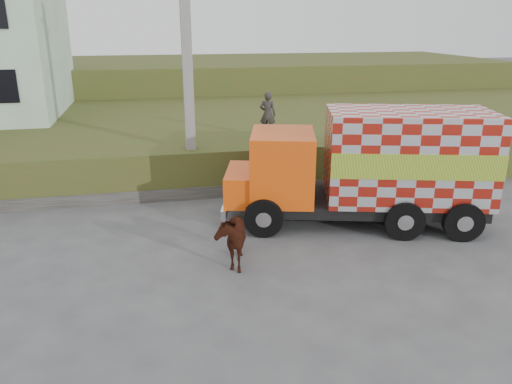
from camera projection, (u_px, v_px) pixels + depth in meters
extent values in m
plane|color=#474749|center=(250.00, 250.00, 12.28)|extent=(120.00, 120.00, 0.00)
cube|color=#39501A|center=(205.00, 135.00, 21.30)|extent=(40.00, 12.00, 1.50)
cube|color=#39501A|center=(184.00, 84.00, 32.17)|extent=(40.00, 12.00, 3.00)
cube|color=#595651|center=(162.00, 194.00, 15.72)|extent=(16.00, 0.50, 0.40)
cube|color=gray|center=(188.00, 68.00, 15.05)|extent=(0.30, 0.30, 8.00)
cube|color=black|center=(362.00, 202.00, 13.81)|extent=(6.61, 3.58, 0.32)
cube|color=#E54A0C|center=(282.00, 166.00, 13.59)|extent=(2.15, 2.48, 1.85)
cube|color=#E54A0C|center=(244.00, 184.00, 13.82)|extent=(1.39, 2.12, 0.83)
cube|color=silver|center=(407.00, 156.00, 13.32)|extent=(4.69, 3.24, 2.41)
cube|color=yellow|center=(418.00, 167.00, 12.25)|extent=(4.13, 1.12, 0.65)
cube|color=yellow|center=(398.00, 146.00, 14.39)|extent=(4.13, 1.12, 0.65)
cube|color=silver|center=(227.00, 203.00, 14.03)|extent=(0.68, 2.10, 0.28)
cylinder|color=black|center=(264.00, 218.00, 12.97)|extent=(1.07, 0.57, 1.02)
cylinder|color=black|center=(266.00, 191.00, 14.98)|extent=(1.07, 0.57, 1.02)
cylinder|color=black|center=(404.00, 220.00, 12.79)|extent=(1.07, 0.57, 1.02)
cylinder|color=black|center=(388.00, 193.00, 14.80)|extent=(1.07, 0.57, 1.02)
cylinder|color=black|center=(463.00, 222.00, 12.72)|extent=(1.07, 0.57, 1.02)
cylinder|color=black|center=(439.00, 194.00, 14.73)|extent=(1.07, 0.57, 1.02)
imported|color=#32170C|center=(230.00, 237.00, 11.44)|extent=(0.91, 1.65, 1.33)
imported|color=#2D2B28|center=(268.00, 114.00, 17.37)|extent=(0.67, 0.57, 1.56)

